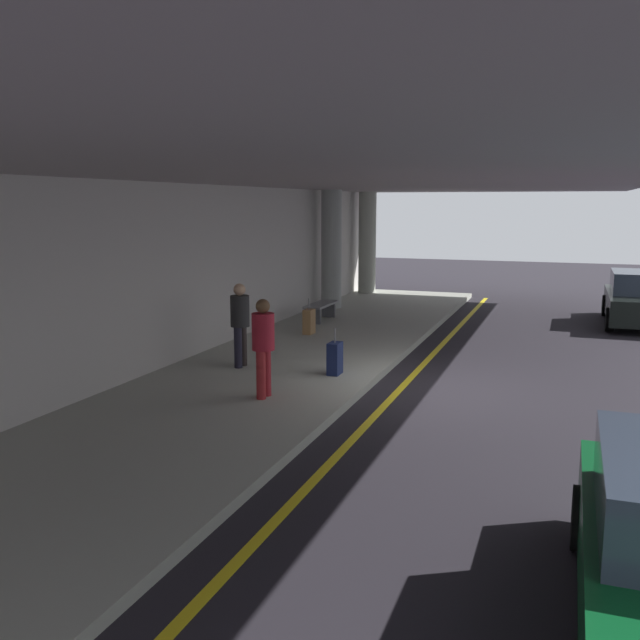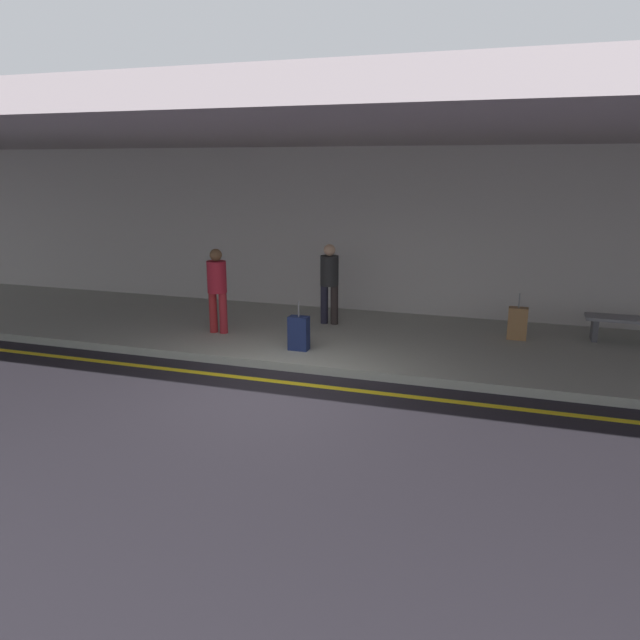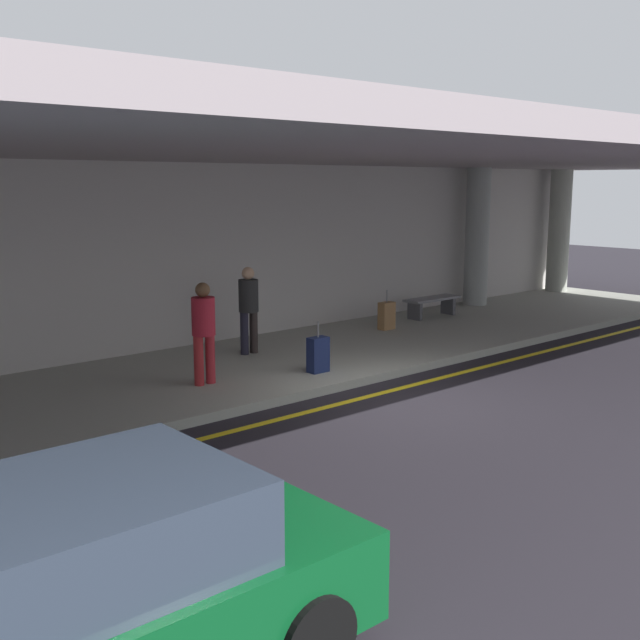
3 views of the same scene
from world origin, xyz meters
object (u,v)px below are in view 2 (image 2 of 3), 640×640
Objects in this scene: person_waiting_for_ride at (329,279)px; bench_metal at (631,325)px; traveler_with_luggage at (217,285)px; suitcase_upright_primary at (517,323)px; suitcase_upright_secondary at (299,333)px.

bench_metal is at bearing 107.65° from person_waiting_for_ride.
person_waiting_for_ride is at bearing 130.83° from traveler_with_luggage.
bench_metal is (2.03, 0.41, 0.04)m from suitcase_upright_primary.
traveler_with_luggage reaches higher than bench_metal.
bench_metal is (5.77, 2.36, 0.04)m from suitcase_upright_secondary.
traveler_with_luggage is at bearing -167.19° from bench_metal.
bench_metal is at bearing 107.65° from traveler_with_luggage.
suitcase_upright_secondary reaches higher than bench_metal.
bench_metal is (5.81, 0.38, -0.61)m from person_waiting_for_ride.
person_waiting_for_ride is 1.87× the size of suitcase_upright_secondary.
suitcase_upright_primary is (3.78, -0.03, -0.65)m from person_waiting_for_ride.
bench_metal is (7.69, 1.75, -0.61)m from traveler_with_luggage.
suitcase_upright_primary is 1.00× the size of suitcase_upright_secondary.
suitcase_upright_primary is 2.07m from bench_metal.
traveler_with_luggage is at bearing 161.01° from suitcase_upright_secondary.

